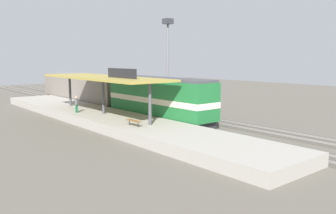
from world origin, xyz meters
TOP-DOWN VIEW (x-y plane):
  - ground_plane at (2.00, 0.00)m, footprint 120.00×120.00m
  - track_near at (0.00, 0.00)m, footprint 3.20×110.00m
  - track_far at (4.60, 0.00)m, footprint 3.20×110.00m
  - platform at (-4.60, 0.00)m, footprint 6.00×44.00m
  - station_canopy at (-4.60, -0.09)m, footprint 5.20×18.00m
  - platform_bench at (-6.00, -7.59)m, footprint 0.44×1.70m
  - locomotive at (0.00, -3.29)m, footprint 2.93×14.43m
  - passenger_carriage_single at (0.00, 14.71)m, footprint 2.90×20.00m
  - freight_car at (4.60, 8.01)m, footprint 2.80×12.00m
  - light_mast at (7.80, 4.69)m, footprint 1.10×1.10m
  - person_waiting at (-6.40, 2.45)m, footprint 0.34×0.34m

SIDE VIEW (x-z plane):
  - ground_plane at x=2.00m, z-range 0.00..0.00m
  - track_near at x=0.00m, z-range -0.05..0.11m
  - track_far at x=4.60m, z-range -0.05..0.11m
  - platform at x=-4.60m, z-range 0.00..0.90m
  - platform_bench at x=-6.00m, z-range 1.09..1.59m
  - person_waiting at x=-6.40m, z-range 1.00..2.71m
  - freight_car at x=4.60m, z-range 0.20..3.74m
  - passenger_carriage_single at x=0.00m, z-range 0.19..4.43m
  - locomotive at x=0.00m, z-range 0.19..4.63m
  - station_canopy at x=-4.60m, z-range 2.18..6.88m
  - light_mast at x=7.80m, z-range 2.55..14.25m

